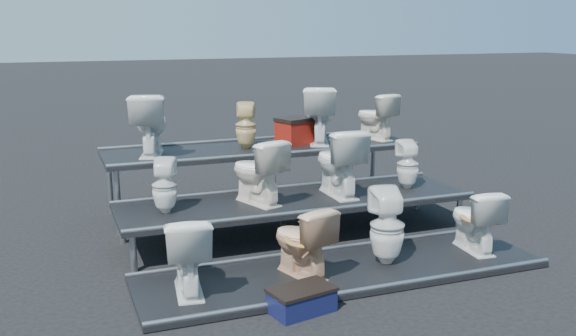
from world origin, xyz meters
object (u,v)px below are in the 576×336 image
object	(u,v)px
toilet_4	(164,186)
red_crate	(295,133)
toilet_7	(408,164)
toilet_1	(302,241)
toilet_10	(319,115)
toilet_6	(338,162)
toilet_8	(150,124)
toilet_2	(387,226)
toilet_0	(187,253)
toilet_9	(246,125)
toilet_3	(474,219)
toilet_11	(375,116)
step_stool	(302,301)
toilet_5	(257,171)

from	to	relation	value
toilet_4	red_crate	xyz separation A→B (m)	(2.06, 1.35, 0.26)
toilet_7	red_crate	size ratio (longest dim) A/B	1.38
toilet_1	toilet_10	bearing A→B (deg)	-132.69
toilet_1	toilet_6	xyz separation A→B (m)	(1.00, 1.30, 0.45)
toilet_8	red_crate	world-z (taller)	toilet_8
toilet_1	toilet_2	bearing A→B (deg)	163.95
toilet_0	toilet_2	distance (m)	2.09
red_crate	toilet_10	bearing A→B (deg)	-28.16
toilet_9	toilet_10	world-z (taller)	toilet_10
toilet_8	toilet_10	distance (m)	2.34
toilet_7	toilet_10	world-z (taller)	toilet_10
toilet_3	toilet_1	bearing A→B (deg)	4.71
toilet_0	red_crate	distance (m)	3.43
toilet_4	toilet_10	distance (m)	2.78
toilet_10	toilet_1	bearing A→B (deg)	85.32
toilet_2	toilet_10	distance (m)	2.74
toilet_9	toilet_11	distance (m)	1.95
toilet_9	toilet_8	bearing A→B (deg)	17.63
toilet_4	toilet_10	bearing A→B (deg)	-133.63
toilet_10	step_stool	distance (m)	3.80
toilet_3	red_crate	size ratio (longest dim) A/B	1.58
toilet_1	toilet_7	size ratio (longest dim) A/B	1.17
toilet_4	red_crate	distance (m)	2.48
red_crate	toilet_9	bearing A→B (deg)	163.32
toilet_2	step_stool	size ratio (longest dim) A/B	1.45
toilet_7	toilet_11	size ratio (longest dim) A/B	0.91
toilet_5	toilet_11	distance (m)	2.60
toilet_3	toilet_4	world-z (taller)	toilet_4
toilet_0	toilet_9	distance (m)	3.03
toilet_10	toilet_9	bearing A→B (deg)	21.95
toilet_8	toilet_11	bearing A→B (deg)	-164.70
toilet_6	toilet_5	bearing A→B (deg)	0.48
toilet_2	toilet_4	size ratio (longest dim) A/B	1.31
toilet_2	toilet_10	size ratio (longest dim) A/B	0.99
toilet_6	toilet_8	world-z (taller)	toilet_8
toilet_8	toilet_9	xyz separation A→B (m)	(1.27, 0.00, -0.09)
toilet_3	toilet_10	bearing A→B (deg)	-69.53
toilet_3	toilet_10	size ratio (longest dim) A/B	0.87
toilet_2	toilet_10	xyz separation A→B (m)	(0.35, 2.60, 0.80)
toilet_11	step_stool	xyz separation A→B (m)	(-2.46, -3.26, -1.10)
toilet_6	toilet_10	xyz separation A→B (m)	(0.30, 1.30, 0.39)
toilet_11	toilet_2	bearing A→B (deg)	50.11
toilet_11	toilet_6	bearing A→B (deg)	33.05
toilet_0	toilet_10	xyz separation A→B (m)	(2.44, 2.60, 0.83)
toilet_0	toilet_11	size ratio (longest dim) A/B	1.12
toilet_4	toilet_10	size ratio (longest dim) A/B	0.76
toilet_2	red_crate	world-z (taller)	red_crate
toilet_0	toilet_5	world-z (taller)	toilet_5
toilet_8	step_stool	world-z (taller)	toilet_8
toilet_2	toilet_6	bearing A→B (deg)	-81.19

